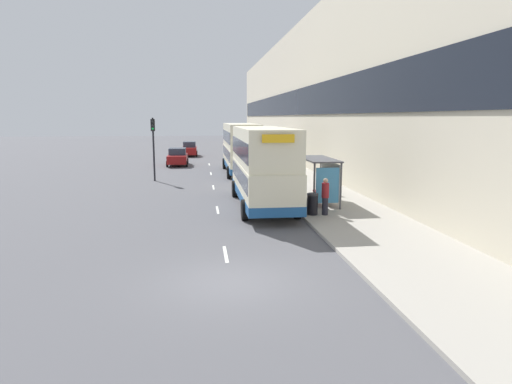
# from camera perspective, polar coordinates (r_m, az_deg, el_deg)

# --- Properties ---
(ground_plane) EXTENTS (220.00, 220.00, 0.00)m
(ground_plane) POSITION_cam_1_polar(r_m,az_deg,el_deg) (13.83, -3.18, -11.19)
(ground_plane) COLOR #515156
(pavement) EXTENTS (5.00, 93.00, 0.14)m
(pavement) POSITION_cam_1_polar(r_m,az_deg,el_deg) (52.16, 1.22, 4.07)
(pavement) COLOR #A39E93
(pavement) RESTS_ON ground_plane
(terrace_facade) EXTENTS (3.10, 93.00, 14.14)m
(terrace_facade) POSITION_cam_1_polar(r_m,az_deg,el_deg) (52.70, 5.64, 11.69)
(terrace_facade) COLOR beige
(terrace_facade) RESTS_ON ground_plane
(lane_mark_0) EXTENTS (0.12, 2.00, 0.01)m
(lane_mark_0) POSITION_cam_1_polar(r_m,az_deg,el_deg) (16.49, -3.82, -7.76)
(lane_mark_0) COLOR silver
(lane_mark_0) RESTS_ON ground_plane
(lane_mark_1) EXTENTS (0.12, 2.00, 0.01)m
(lane_mark_1) POSITION_cam_1_polar(r_m,az_deg,el_deg) (24.19, -4.83, -2.25)
(lane_mark_1) COLOR silver
(lane_mark_1) RESTS_ON ground_plane
(lane_mark_2) EXTENTS (0.12, 2.00, 0.01)m
(lane_mark_2) POSITION_cam_1_polar(r_m,az_deg,el_deg) (32.00, -5.35, 0.59)
(lane_mark_2) COLOR silver
(lane_mark_2) RESTS_ON ground_plane
(lane_mark_3) EXTENTS (0.12, 2.00, 0.01)m
(lane_mark_3) POSITION_cam_1_polar(r_m,az_deg,el_deg) (39.87, -5.66, 2.30)
(lane_mark_3) COLOR silver
(lane_mark_3) RESTS_ON ground_plane
(lane_mark_4) EXTENTS (0.12, 2.00, 0.01)m
(lane_mark_4) POSITION_cam_1_polar(r_m,az_deg,el_deg) (47.76, -5.87, 3.46)
(lane_mark_4) COLOR silver
(lane_mark_4) RESTS_ON ground_plane
(bus_shelter) EXTENTS (1.60, 4.20, 2.48)m
(bus_shelter) POSITION_cam_1_polar(r_m,az_deg,el_deg) (25.17, 8.33, 2.45)
(bus_shelter) COLOR #4C4C51
(bus_shelter) RESTS_ON ground_plane
(double_decker_bus_near) EXTENTS (2.85, 10.10, 4.30)m
(double_decker_bus_near) POSITION_cam_1_polar(r_m,az_deg,el_deg) (24.61, 0.82, 3.35)
(double_decker_bus_near) COLOR beige
(double_decker_bus_near) RESTS_ON ground_plane
(double_decker_bus_ahead) EXTENTS (2.85, 11.06, 4.30)m
(double_decker_bus_ahead) POSITION_cam_1_polar(r_m,az_deg,el_deg) (39.77, -1.90, 5.63)
(double_decker_bus_ahead) COLOR beige
(double_decker_bus_ahead) RESTS_ON ground_plane
(car_0) EXTENTS (1.94, 4.35, 1.81)m
(car_0) POSITION_cam_1_polar(r_m,az_deg,el_deg) (58.38, -8.30, 5.34)
(car_0) COLOR maroon
(car_0) RESTS_ON ground_plane
(car_1) EXTENTS (2.09, 4.55, 1.76)m
(car_1) POSITION_cam_1_polar(r_m,az_deg,el_deg) (47.13, -9.78, 4.35)
(car_1) COLOR maroon
(car_1) RESTS_ON ground_plane
(pedestrian_at_shelter) EXTENTS (0.36, 0.36, 1.80)m
(pedestrian_at_shelter) POSITION_cam_1_polar(r_m,az_deg,el_deg) (22.34, 8.65, -0.53)
(pedestrian_at_shelter) COLOR #23232D
(pedestrian_at_shelter) RESTS_ON ground_plane
(pedestrian_1) EXTENTS (0.31, 0.31, 1.57)m
(pedestrian_1) POSITION_cam_1_polar(r_m,az_deg,el_deg) (28.60, 8.80, 1.37)
(pedestrian_1) COLOR #23232D
(pedestrian_1) RESTS_ON ground_plane
(litter_bin) EXTENTS (0.55, 0.55, 1.05)m
(litter_bin) POSITION_cam_1_polar(r_m,az_deg,el_deg) (22.41, 7.08, -1.48)
(litter_bin) COLOR black
(litter_bin) RESTS_ON ground_plane
(traffic_light_far_kerb) EXTENTS (0.30, 0.32, 4.81)m
(traffic_light_far_kerb) POSITION_cam_1_polar(r_m,az_deg,el_deg) (35.71, -12.72, 6.52)
(traffic_light_far_kerb) COLOR black
(traffic_light_far_kerb) RESTS_ON ground_plane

